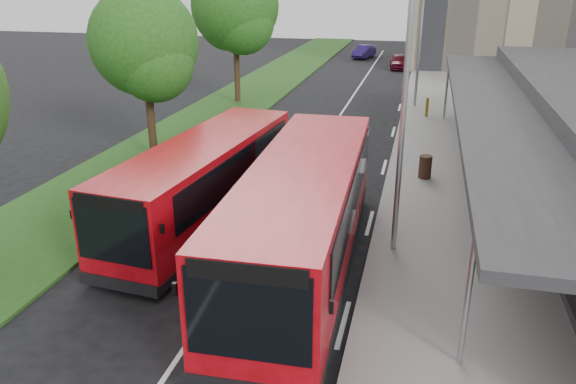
# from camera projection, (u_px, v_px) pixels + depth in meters

# --- Properties ---
(ground) EXTENTS (120.00, 120.00, 0.00)m
(ground) POSITION_uv_depth(u_px,v_px,m) (238.00, 268.00, 15.86)
(ground) COLOR black
(ground) RESTS_ON ground
(pavement) EXTENTS (5.00, 80.00, 0.15)m
(pavement) POSITION_uv_depth(u_px,v_px,m) (445.00, 116.00, 32.62)
(pavement) COLOR gray
(pavement) RESTS_ON ground
(grass_verge) EXTENTS (5.00, 80.00, 0.10)m
(grass_verge) POSITION_uv_depth(u_px,v_px,m) (233.00, 105.00, 35.49)
(grass_verge) COLOR #174014
(grass_verge) RESTS_ON ground
(lane_centre_line) EXTENTS (0.12, 70.00, 0.01)m
(lane_centre_line) POSITION_uv_depth(u_px,v_px,m) (328.00, 133.00, 29.44)
(lane_centre_line) COLOR silver
(lane_centre_line) RESTS_ON ground
(kerb_dashes) EXTENTS (0.12, 56.00, 0.01)m
(kerb_dashes) POSITION_uv_depth(u_px,v_px,m) (397.00, 118.00, 32.33)
(kerb_dashes) COLOR silver
(kerb_dashes) RESTS_ON ground
(tree_mid) EXTENTS (4.63, 4.63, 7.43)m
(tree_mid) POSITION_uv_depth(u_px,v_px,m) (145.00, 49.00, 23.86)
(tree_mid) COLOR #352015
(tree_mid) RESTS_ON ground
(tree_far) EXTENTS (5.40, 5.40, 8.67)m
(tree_far) POSITION_uv_depth(u_px,v_px,m) (235.00, 12.00, 34.44)
(tree_far) COLOR #352015
(tree_far) RESTS_ON ground
(lamp_post_near) EXTENTS (1.44, 0.28, 8.00)m
(lamp_post_near) POSITION_uv_depth(u_px,v_px,m) (402.00, 96.00, 15.05)
(lamp_post_near) COLOR #989BA1
(lamp_post_near) RESTS_ON pavement
(lamp_post_far) EXTENTS (1.44, 0.28, 8.00)m
(lamp_post_far) POSITION_uv_depth(u_px,v_px,m) (419.00, 29.00, 33.16)
(lamp_post_far) COLOR #989BA1
(lamp_post_far) RESTS_ON pavement
(bus_main) EXTENTS (3.20, 11.19, 3.14)m
(bus_main) POSITION_uv_depth(u_px,v_px,m) (303.00, 217.00, 15.21)
(bus_main) COLOR red
(bus_main) RESTS_ON ground
(bus_second) EXTENTS (3.45, 10.09, 2.80)m
(bus_second) POSITION_uv_depth(u_px,v_px,m) (205.00, 182.00, 18.25)
(bus_second) COLOR red
(bus_second) RESTS_ON ground
(litter_bin) EXTENTS (0.65, 0.65, 0.91)m
(litter_bin) POSITION_uv_depth(u_px,v_px,m) (425.00, 167.00, 22.33)
(litter_bin) COLOR #362116
(litter_bin) RESTS_ON pavement
(bollard) EXTENTS (0.19, 0.19, 1.05)m
(bollard) POSITION_uv_depth(u_px,v_px,m) (427.00, 107.00, 32.05)
(bollard) COLOR yellow
(bollard) RESTS_ON pavement
(car_near) EXTENTS (1.84, 3.88, 1.28)m
(car_near) POSITION_uv_depth(u_px,v_px,m) (399.00, 61.00, 49.16)
(car_near) COLOR #5B0D1D
(car_near) RESTS_ON ground
(car_far) EXTENTS (2.12, 3.93, 1.23)m
(car_far) POSITION_uv_depth(u_px,v_px,m) (364.00, 52.00, 55.60)
(car_far) COLOR navy
(car_far) RESTS_ON ground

